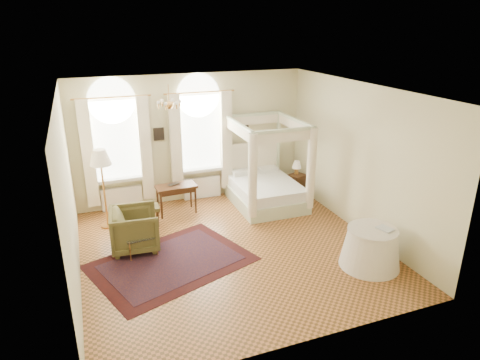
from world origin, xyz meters
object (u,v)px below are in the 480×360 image
at_px(nightstand, 297,185).
at_px(writing_desk, 176,189).
at_px(armchair, 135,229).
at_px(floor_lamp, 101,162).
at_px(side_table, 371,248).
at_px(stool, 150,209).
at_px(canopy_bed, 266,186).
at_px(coffee_table, 141,237).

distance_m(nightstand, writing_desk, 3.37).
xyz_separation_m(armchair, floor_lamp, (-0.48, 1.29, 1.14)).
height_order(nightstand, armchair, armchair).
relative_size(armchair, side_table, 0.84).
height_order(stool, side_table, side_table).
bearing_deg(canopy_bed, armchair, -161.87).
bearing_deg(stool, armchair, -115.61).
distance_m(writing_desk, stool, 0.89).
xyz_separation_m(canopy_bed, floor_lamp, (-3.97, 0.14, 1.08)).
distance_m(armchair, coffee_table, 0.32).
height_order(canopy_bed, side_table, canopy_bed).
xyz_separation_m(writing_desk, stool, (-0.73, -0.45, -0.23)).
xyz_separation_m(coffee_table, floor_lamp, (-0.55, 1.59, 1.20)).
distance_m(stool, floor_lamp, 1.55).
bearing_deg(armchair, writing_desk, -34.86).
bearing_deg(floor_lamp, stool, -17.09).
height_order(canopy_bed, nightstand, canopy_bed).
height_order(writing_desk, side_table, side_table).
height_order(stool, armchair, armchair).
bearing_deg(nightstand, coffee_table, -158.55).
relative_size(nightstand, coffee_table, 0.87).
height_order(stool, floor_lamp, floor_lamp).
bearing_deg(nightstand, side_table, -95.98).
xyz_separation_m(armchair, coffee_table, (0.08, -0.30, -0.06)).
bearing_deg(stool, canopy_bed, 2.85).
distance_m(armchair, floor_lamp, 1.78).
bearing_deg(coffee_table, stool, 72.94).
xyz_separation_m(armchair, side_table, (4.17, -2.31, -0.05)).
relative_size(canopy_bed, writing_desk, 2.23).
distance_m(writing_desk, coffee_table, 2.09).
xyz_separation_m(writing_desk, coffee_table, (-1.13, -1.75, -0.24)).
bearing_deg(side_table, floor_lamp, 142.27).
bearing_deg(stool, side_table, -41.80).
relative_size(writing_desk, floor_lamp, 0.54).
relative_size(canopy_bed, side_table, 1.92).
distance_m(canopy_bed, floor_lamp, 4.11).
height_order(armchair, floor_lamp, floor_lamp).
height_order(writing_desk, armchair, armchair).
relative_size(stool, side_table, 0.41).
height_order(floor_lamp, side_table, floor_lamp).
distance_m(canopy_bed, armchair, 3.67).
bearing_deg(coffee_table, armchair, 104.37).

